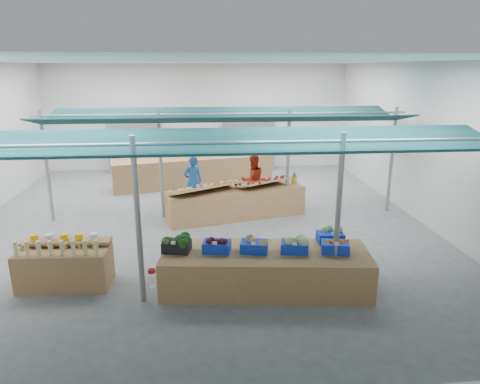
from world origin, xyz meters
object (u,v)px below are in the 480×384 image
(vendor_right, at_px, (253,180))
(bottle_shelf, at_px, (65,265))
(vendor_left, at_px, (193,181))
(veg_counter, at_px, (265,270))
(fruit_counter, at_px, (236,203))
(crate_stack, at_px, (354,264))

(vendor_right, bearing_deg, bottle_shelf, 33.44)
(bottle_shelf, height_order, vendor_left, vendor_left)
(bottle_shelf, xyz_separation_m, veg_counter, (3.80, -0.47, -0.04))
(veg_counter, bearing_deg, fruit_counter, 99.24)
(crate_stack, xyz_separation_m, vendor_right, (-1.43, 4.93, 0.47))
(veg_counter, height_order, crate_stack, veg_counter)
(bottle_shelf, xyz_separation_m, fruit_counter, (3.58, 3.59, -0.00))
(veg_counter, bearing_deg, vendor_right, 91.93)
(fruit_counter, bearing_deg, bottle_shelf, -149.78)
(bottle_shelf, relative_size, veg_counter, 0.45)
(veg_counter, height_order, fruit_counter, fruit_counter)
(fruit_counter, bearing_deg, crate_stack, -76.96)
(bottle_shelf, distance_m, vendor_left, 5.27)
(veg_counter, distance_m, crate_stack, 1.83)
(fruit_counter, relative_size, vendor_right, 2.50)
(veg_counter, distance_m, vendor_right, 5.19)
(bottle_shelf, bearing_deg, fruit_counter, 47.48)
(veg_counter, height_order, vendor_right, vendor_right)
(veg_counter, height_order, vendor_left, vendor_left)
(fruit_counter, distance_m, crate_stack, 4.33)
(vendor_right, bearing_deg, crate_stack, 91.29)
(veg_counter, relative_size, vendor_right, 2.50)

